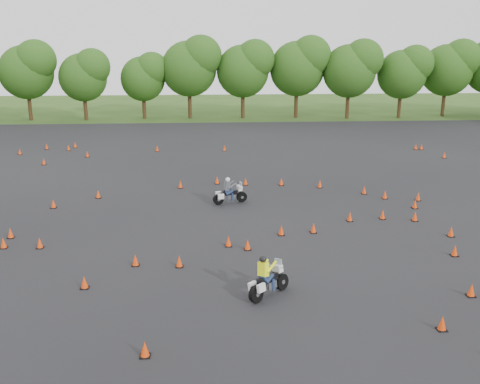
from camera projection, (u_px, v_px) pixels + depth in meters
The scene contains 6 objects.
ground at pixel (246, 242), 23.91m from camera, with size 140.00×140.00×0.00m, color #2D5119.
asphalt_pad at pixel (238, 203), 29.67m from camera, with size 62.00×62.00×0.00m, color black.
treeline at pixel (255, 82), 56.74m from camera, with size 86.84×32.35×10.22m.
traffic_cones at pixel (227, 199), 29.67m from camera, with size 36.65×33.04×0.45m.
rider_grey at pixel (230, 190), 29.43m from camera, with size 1.97×0.61×1.52m, color #484B51, non-canonical shape.
rider_yellow at pixel (270, 276), 18.60m from camera, with size 1.96×0.60×1.51m, color #F1F916, non-canonical shape.
Camera 1 is at (-1.74, -22.35, 8.62)m, focal length 40.00 mm.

